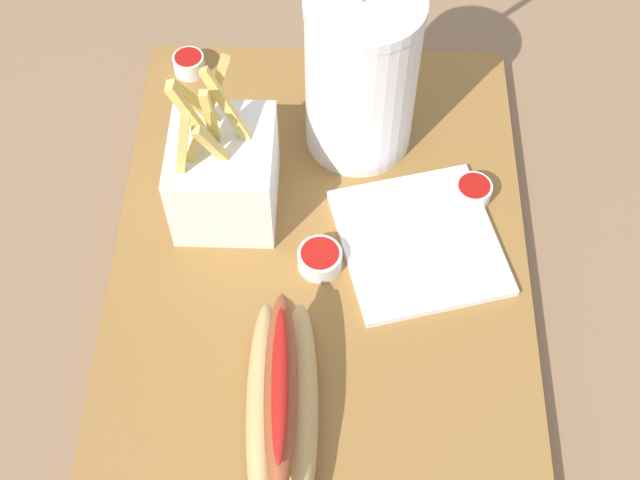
{
  "coord_description": "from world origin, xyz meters",
  "views": [
    {
      "loc": [
        0.37,
        0.01,
        0.63
      ],
      "look_at": [
        0.0,
        0.0,
        0.05
      ],
      "focal_mm": 47.56,
      "sensor_mm": 36.0,
      "label": 1
    }
  ],
  "objects": [
    {
      "name": "ground_plane",
      "position": [
        0.0,
        0.0,
        -0.01
      ],
      "size": [
        2.4,
        2.4,
        0.02
      ],
      "primitive_type": "cube",
      "color": "#8C6B4C"
    },
    {
      "name": "food_tray",
      "position": [
        0.0,
        0.0,
        0.01
      ],
      "size": [
        0.49,
        0.35,
        0.02
      ],
      "primitive_type": "cube",
      "color": "olive",
      "rests_on": "ground_plane"
    },
    {
      "name": "soda_cup",
      "position": [
        -0.13,
        0.03,
        0.1
      ],
      "size": [
        0.1,
        0.1,
        0.26
      ],
      "color": "white",
      "rests_on": "food_tray"
    },
    {
      "name": "fries_basket",
      "position": [
        -0.06,
        -0.08,
        0.06
      ],
      "size": [
        0.09,
        0.08,
        0.15
      ],
      "color": "white",
      "rests_on": "food_tray"
    },
    {
      "name": "hot_dog_1",
      "position": [
        0.14,
        -0.02,
        0.05
      ],
      "size": [
        0.17,
        0.06,
        0.06
      ],
      "color": "tan",
      "rests_on": "food_tray"
    },
    {
      "name": "ketchup_cup_1",
      "position": [
        0.01,
        -0.0,
        0.03
      ],
      "size": [
        0.04,
        0.04,
        0.02
      ],
      "color": "white",
      "rests_on": "food_tray"
    },
    {
      "name": "ketchup_cup_2",
      "position": [
        -0.21,
        -0.13,
        0.03
      ],
      "size": [
        0.03,
        0.03,
        0.02
      ],
      "color": "white",
      "rests_on": "food_tray"
    },
    {
      "name": "ketchup_cup_3",
      "position": [
        -0.07,
        0.13,
        0.03
      ],
      "size": [
        0.03,
        0.03,
        0.02
      ],
      "color": "white",
      "rests_on": "food_tray"
    },
    {
      "name": "napkin_stack",
      "position": [
        -0.02,
        0.08,
        0.02
      ],
      "size": [
        0.16,
        0.16,
        0.01
      ],
      "primitive_type": "cube",
      "rotation": [
        0.0,
        0.0,
        0.26
      ],
      "color": "white",
      "rests_on": "food_tray"
    }
  ]
}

